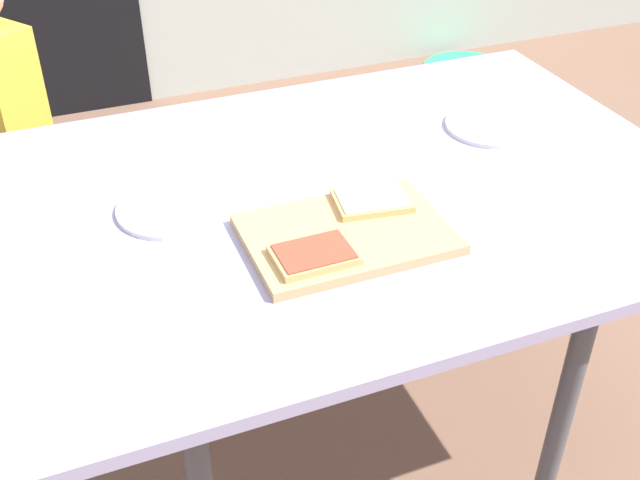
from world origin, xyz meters
TOP-DOWN VIEW (x-y plane):
  - ground_plane at (0.00, 0.00)m, footprint 16.00×16.00m
  - dining_table at (0.00, 0.00)m, footprint 1.51×0.99m
  - cutting_board at (-0.02, -0.16)m, footprint 0.36×0.25m
  - pizza_slice_far_right at (0.05, -0.10)m, footprint 0.15×0.12m
  - pizza_slice_near_left at (-0.11, -0.22)m, footprint 0.14×0.10m
  - plate_white_right at (0.45, 0.12)m, footprint 0.21×0.21m
  - plate_white_left at (-0.29, 0.05)m, footprint 0.21×0.21m
  - child_left at (-0.58, 0.86)m, footprint 0.25×0.28m
  - garden_hose_coil at (1.53, 1.89)m, footprint 0.44×0.44m

SIDE VIEW (x-z plane):
  - ground_plane at x=0.00m, z-range 0.00..0.00m
  - garden_hose_coil at x=1.53m, z-range 0.00..0.03m
  - child_left at x=-0.58m, z-range 0.07..1.10m
  - dining_table at x=0.00m, z-range 0.31..1.06m
  - plate_white_right at x=0.45m, z-range 0.74..0.75m
  - plate_white_left at x=-0.29m, z-range 0.74..0.75m
  - cutting_board at x=-0.02m, z-range 0.74..0.76m
  - pizza_slice_far_right at x=0.05m, z-range 0.76..0.78m
  - pizza_slice_near_left at x=-0.11m, z-range 0.76..0.78m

